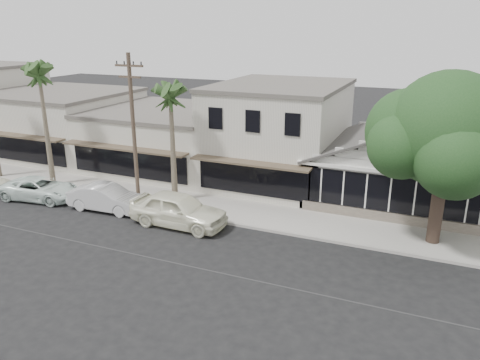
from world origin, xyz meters
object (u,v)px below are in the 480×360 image
at_px(car_1, 107,198).
at_px(car_0, 178,209).
at_px(utility_pole, 134,129).
at_px(shade_tree, 446,132).
at_px(car_2, 40,189).

bearing_deg(car_1, car_0, -96.12).
distance_m(utility_pole, car_1, 4.42).
bearing_deg(car_1, shade_tree, -83.62).
xyz_separation_m(car_1, car_2, (-5.00, -0.14, -0.08)).
bearing_deg(car_0, car_2, 90.23).
relative_size(utility_pole, car_1, 1.94).
relative_size(utility_pole, car_2, 1.82).
bearing_deg(utility_pole, shade_tree, 6.35).
height_order(utility_pole, car_1, utility_pole).
distance_m(car_1, shade_tree, 18.63).
bearing_deg(car_0, utility_pole, 69.81).
relative_size(car_1, car_2, 0.94).
bearing_deg(car_2, car_1, -96.28).
bearing_deg(car_0, car_1, 87.80).
distance_m(utility_pole, car_0, 5.42).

